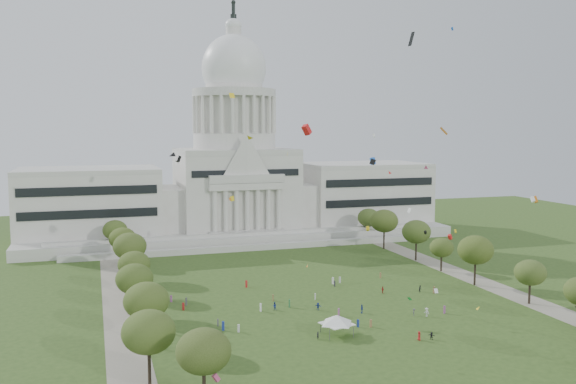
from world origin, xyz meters
The scene contains 32 objects.
ground centered at (0.00, 0.00, 0.00)m, with size 400.00×400.00×0.00m, color #304C1B.
capitol centered at (0.00, 113.59, 22.30)m, with size 160.00×64.50×91.30m.
path_left centered at (-48.00, 30.00, 0.02)m, with size 8.00×160.00×0.04m, color gray.
path_right centered at (48.00, 30.00, 0.02)m, with size 8.00×160.00×0.04m, color gray.
row_tree_l_0 centered at (-45.26, -21.68, 8.95)m, with size 8.85×8.85×12.59m.
row_tree_l_1 centered at (-44.07, -2.96, 8.95)m, with size 8.86×8.86×12.59m.
row_tree_r_1 centered at (46.22, -1.75, 7.66)m, with size 7.58×7.58×10.78m.
row_tree_l_2 centered at (-45.04, 17.30, 8.51)m, with size 8.42×8.42×11.97m.
row_tree_r_2 centered at (44.17, 17.44, 9.66)m, with size 9.55×9.55×13.58m.
row_tree_l_3 centered at (-44.09, 33.92, 8.21)m, with size 8.12×8.12×11.55m.
row_tree_r_3 centered at (44.40, 34.48, 7.08)m, with size 7.01×7.01×9.98m.
row_tree_l_4 centered at (-44.08, 52.42, 9.39)m, with size 9.29×9.29×13.21m.
row_tree_r_4 centered at (44.76, 50.04, 9.29)m, with size 9.19×9.19×13.06m.
row_tree_l_5 centered at (-45.22, 71.01, 8.42)m, with size 8.33×8.33×11.85m.
row_tree_r_5 centered at (43.49, 70.19, 9.93)m, with size 9.82×9.82×13.96m.
row_tree_l_6 centered at (-46.87, 89.14, 8.27)m, with size 8.19×8.19×11.64m.
row_tree_r_6 centered at (45.96, 88.13, 8.51)m, with size 8.42×8.42×11.97m.
near_tree_0 centered at (-38.00, -32.00, 8.56)m, with size 8.47×8.47×12.04m.
event_tent centered at (-6.62, -8.51, 3.35)m, with size 9.61×9.61×4.33m.
person_0 centered at (29.36, 13.52, 0.92)m, with size 0.90×0.59×1.85m, color olive.
person_2 centered at (26.65, 15.78, 0.87)m, with size 0.85×0.52×1.75m, color #26262B.
person_3 centered at (17.39, -3.11, 1.00)m, with size 1.29×0.66×1.99m, color silver.
person_4 centered at (4.57, 3.67, 1.01)m, with size 1.19×0.65×2.03m, color navy.
person_5 centered at (-4.17, 8.94, 0.90)m, with size 1.66×0.66×1.79m, color navy.
person_6 centered at (7.87, -16.39, 0.93)m, with size 0.91×0.59×1.86m, color #B21E1E.
person_7 centered at (-11.16, -9.56, 0.79)m, with size 0.57×0.42×1.57m, color #26262B.
person_8 centered at (-13.85, 11.99, 0.96)m, with size 0.93×0.57×1.91m, color navy.
person_9 centered at (14.93, -1.83, 0.83)m, with size 1.08×0.56×1.67m, color #4C4C51.
person_10 centered at (16.79, 17.57, 0.89)m, with size 1.05×0.57×1.78m, color #B21E1E.
person_11 centered at (10.49, -16.73, 0.77)m, with size 1.43×0.57×1.54m, color #26262B.
distant_crowd centered at (-13.37, 13.52, 0.88)m, with size 64.57×40.34×1.95m.
kite_swarm centered at (3.57, 8.45, 31.46)m, with size 85.23×99.54×64.71m.
Camera 1 is at (-52.91, -120.65, 41.96)m, focal length 38.00 mm.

